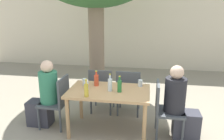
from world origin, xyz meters
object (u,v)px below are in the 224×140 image
object	(u,v)px
person_seated_1	(180,107)
oil_cruet_2	(86,90)
soda_bottle_0	(96,80)
drinking_glass_1	(86,86)
patio_chair_1	(164,107)
water_bottle_3	(110,84)
person_seated_0	(45,97)
patio_chair_0	(58,99)
patio_chair_2	(102,88)
green_bottle_1	(120,86)
drinking_glass_2	(140,83)
dining_table_front	(109,95)
drinking_glass_0	(85,82)
patio_chair_3	(128,90)

from	to	relation	value
person_seated_1	oil_cruet_2	size ratio (longest dim) A/B	4.33
person_seated_1	soda_bottle_0	xyz separation A→B (m)	(-1.36, 0.18, 0.30)
drinking_glass_1	patio_chair_1	bearing A→B (deg)	0.77
patio_chair_1	water_bottle_3	distance (m)	0.92
person_seated_0	patio_chair_0	bearing A→B (deg)	90.00
patio_chair_2	green_bottle_1	distance (m)	0.87
oil_cruet_2	drinking_glass_2	distance (m)	0.96
patio_chair_0	water_bottle_3	distance (m)	0.96
patio_chair_0	water_bottle_3	world-z (taller)	water_bottle_3
patio_chair_1	patio_chair_2	size ratio (longest dim) A/B	1.00
drinking_glass_2	patio_chair_0	bearing A→B (deg)	-169.20
dining_table_front	person_seated_0	size ratio (longest dim) A/B	1.10
patio_chair_2	soda_bottle_0	world-z (taller)	soda_bottle_0
person_seated_1	oil_cruet_2	xyz separation A→B (m)	(-1.39, -0.31, 0.31)
patio_chair_1	patio_chair_2	distance (m)	1.30
patio_chair_2	person_seated_1	size ratio (longest dim) A/B	0.76
green_bottle_1	water_bottle_3	distance (m)	0.16
patio_chair_0	person_seated_0	size ratio (longest dim) A/B	0.76
patio_chair_1	oil_cruet_2	world-z (taller)	oil_cruet_2
person_seated_1	drinking_glass_0	distance (m)	1.59
patio_chair_0	patio_chair_3	bearing A→B (deg)	118.95
patio_chair_0	green_bottle_1	distance (m)	1.10
patio_chair_0	person_seated_1	size ratio (longest dim) A/B	0.76
patio_chair_0	green_bottle_1	xyz separation A→B (m)	(1.05, -0.05, 0.32)
patio_chair_0	drinking_glass_2	size ratio (longest dim) A/B	7.88
oil_cruet_2	patio_chair_0	bearing A→B (deg)	152.32
dining_table_front	patio_chair_1	size ratio (longest dim) A/B	1.45
patio_chair_1	person_seated_0	distance (m)	1.99
soda_bottle_0	drinking_glass_0	world-z (taller)	soda_bottle_0
person_seated_0	water_bottle_3	size ratio (longest dim) A/B	4.20
soda_bottle_0	drinking_glass_1	bearing A→B (deg)	-121.66
drinking_glass_2	drinking_glass_0	bearing A→B (deg)	-173.02
patio_chair_0	water_bottle_3	size ratio (longest dim) A/B	3.20
patio_chair_3	patio_chair_2	bearing A→B (deg)	0.00
dining_table_front	drinking_glass_2	distance (m)	0.57
dining_table_front	water_bottle_3	xyz separation A→B (m)	(0.02, -0.03, 0.20)
drinking_glass_2	water_bottle_3	bearing A→B (deg)	-148.03
drinking_glass_2	drinking_glass_1	bearing A→B (deg)	-161.97
person_seated_0	green_bottle_1	bearing A→B (deg)	87.92
water_bottle_3	drinking_glass_0	distance (m)	0.50
patio_chair_3	drinking_glass_1	xyz separation A→B (m)	(-0.62, -0.64, 0.28)
patio_chair_1	oil_cruet_2	xyz separation A→B (m)	(-1.16, -0.31, 0.33)
oil_cruet_2	drinking_glass_1	distance (m)	0.31
person_seated_0	green_bottle_1	size ratio (longest dim) A/B	4.47
patio_chair_1	water_bottle_3	world-z (taller)	water_bottle_3
person_seated_0	drinking_glass_2	bearing A→B (deg)	99.22
dining_table_front	soda_bottle_0	distance (m)	0.36
dining_table_front	patio_chair_3	size ratio (longest dim) A/B	1.45
patio_chair_3	drinking_glass_1	distance (m)	0.94
person_seated_0	dining_table_front	bearing A→B (deg)	90.00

